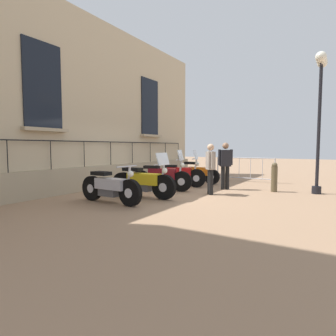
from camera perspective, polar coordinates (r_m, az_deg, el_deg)
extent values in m
plane|color=#9E7A5B|center=(9.44, 0.07, -4.85)|extent=(60.00, 60.00, 0.00)
cube|color=#C6B28E|center=(11.28, -13.23, 12.04)|extent=(0.60, 12.28, 6.08)
cube|color=tan|center=(10.96, -11.58, -1.49)|extent=(0.20, 12.28, 0.82)
cube|color=black|center=(13.16, -3.70, 12.19)|extent=(0.06, 1.24, 2.50)
cube|color=tan|center=(13.00, -3.38, 6.54)|extent=(0.24, 1.44, 0.10)
cube|color=black|center=(9.36, -23.97, 15.06)|extent=(0.06, 1.24, 2.50)
cube|color=tan|center=(9.13, -23.44, 7.13)|extent=(0.24, 1.44, 0.10)
cube|color=black|center=(10.88, -11.53, 5.17)|extent=(0.03, 10.31, 0.03)
cylinder|color=black|center=(8.49, -29.68, 2.05)|extent=(0.02, 0.02, 0.86)
cylinder|color=black|center=(9.18, -22.59, 2.41)|extent=(0.02, 0.02, 0.86)
cylinder|color=black|center=(9.98, -16.57, 2.69)|extent=(0.02, 0.02, 0.86)
cylinder|color=black|center=(10.88, -11.50, 2.91)|extent=(0.02, 0.02, 0.86)
cylinder|color=black|center=(11.86, -7.22, 3.07)|extent=(0.02, 0.02, 0.86)
cylinder|color=black|center=(12.88, -3.61, 3.19)|extent=(0.02, 0.02, 0.86)
cylinder|color=black|center=(13.96, -0.54, 3.28)|extent=(0.02, 0.02, 0.86)
cylinder|color=black|center=(15.06, 2.08, 3.36)|extent=(0.02, 0.02, 0.86)
cylinder|color=black|center=(7.20, -7.65, -4.99)|extent=(0.69, 0.16, 0.69)
cylinder|color=silver|center=(7.20, -7.65, -4.99)|extent=(0.25, 0.16, 0.24)
cylinder|color=black|center=(8.20, -15.06, -3.97)|extent=(0.69, 0.16, 0.69)
cylinder|color=silver|center=(8.20, -15.06, -3.97)|extent=(0.25, 0.16, 0.24)
cube|color=#B2B2BC|center=(7.62, -11.36, -3.14)|extent=(0.97, 0.37, 0.28)
cube|color=#4C4C51|center=(7.72, -11.86, -4.67)|extent=(0.58, 0.29, 0.24)
cube|color=black|center=(7.87, -13.35, -1.06)|extent=(0.55, 0.32, 0.10)
cylinder|color=silver|center=(7.19, -7.98, -2.35)|extent=(0.16, 0.07, 0.67)
cylinder|color=silver|center=(7.19, -8.30, 0.30)|extent=(0.07, 0.73, 0.04)
sphere|color=white|center=(7.12, -7.57, -1.18)|extent=(0.16, 0.16, 0.16)
cylinder|color=silver|center=(8.00, -11.85, -5.23)|extent=(0.86, 0.11, 0.08)
cylinder|color=black|center=(8.02, -0.82, -3.89)|extent=(0.73, 0.20, 0.72)
cylinder|color=silver|center=(8.02, -0.82, -3.89)|extent=(0.26, 0.19, 0.25)
cylinder|color=black|center=(8.80, -9.11, -3.21)|extent=(0.73, 0.20, 0.72)
cylinder|color=silver|center=(8.80, -9.11, -3.21)|extent=(0.26, 0.19, 0.25)
cube|color=gold|center=(8.34, -4.88, -2.20)|extent=(1.03, 0.40, 0.32)
cube|color=#4C4C51|center=(8.42, -5.44, -3.76)|extent=(0.62, 0.31, 0.25)
cube|color=black|center=(8.53, -7.16, -0.27)|extent=(0.58, 0.34, 0.10)
cylinder|color=silver|center=(8.00, -1.13, -1.57)|extent=(0.16, 0.07, 0.66)
cylinder|color=silver|center=(8.00, -1.45, 0.76)|extent=(0.08, 0.74, 0.04)
sphere|color=white|center=(7.96, -0.69, -0.55)|extent=(0.16, 0.16, 0.16)
cylinder|color=silver|center=(8.70, -5.87, -4.34)|extent=(0.91, 0.14, 0.08)
cube|color=silver|center=(7.96, -1.07, 1.83)|extent=(0.16, 0.61, 0.36)
cylinder|color=black|center=(9.45, 2.78, -2.74)|extent=(0.70, 0.32, 0.69)
cylinder|color=silver|center=(9.45, 2.78, -2.74)|extent=(0.27, 0.22, 0.24)
cylinder|color=black|center=(9.87, -5.54, -2.45)|extent=(0.70, 0.32, 0.69)
cylinder|color=silver|center=(9.87, -5.54, -2.45)|extent=(0.27, 0.22, 0.24)
cube|color=maroon|center=(9.60, -1.19, -1.24)|extent=(0.97, 0.54, 0.38)
cube|color=#4C4C51|center=(9.65, -1.76, -2.79)|extent=(0.60, 0.38, 0.24)
cube|color=black|center=(9.69, -3.32, 0.19)|extent=(0.57, 0.40, 0.10)
cylinder|color=silver|center=(9.42, 2.49, -0.54)|extent=(0.17, 0.10, 0.73)
cylinder|color=silver|center=(9.41, 2.20, 1.67)|extent=(0.21, 0.62, 0.04)
sphere|color=white|center=(9.39, 2.91, 0.57)|extent=(0.16, 0.16, 0.16)
cylinder|color=silver|center=(9.88, -2.49, -3.34)|extent=(0.83, 0.31, 0.08)
cube|color=silver|center=(9.39, 2.56, 2.58)|extent=(0.26, 0.53, 0.36)
cylinder|color=black|center=(10.48, 5.77, -2.07)|extent=(0.68, 0.29, 0.68)
cylinder|color=silver|center=(10.48, 5.77, -2.07)|extent=(0.26, 0.18, 0.24)
cylinder|color=black|center=(10.79, -1.54, -1.86)|extent=(0.68, 0.29, 0.68)
cylinder|color=silver|center=(10.79, -1.54, -1.86)|extent=(0.26, 0.18, 0.24)
cube|color=red|center=(10.58, 2.33, -0.82)|extent=(0.94, 0.51, 0.35)
cube|color=#4C4C51|center=(10.63, 1.80, -2.15)|extent=(0.58, 0.36, 0.24)
cube|color=black|center=(10.65, 0.42, 0.37)|extent=(0.55, 0.37, 0.10)
cylinder|color=silver|center=(10.45, 5.51, -0.10)|extent=(0.17, 0.10, 0.73)
cylinder|color=silver|center=(10.44, 5.26, 1.87)|extent=(0.20, 0.57, 0.04)
sphere|color=white|center=(10.43, 5.90, 0.87)|extent=(0.16, 0.16, 0.16)
cylinder|color=silver|center=(10.83, 1.08, -2.66)|extent=(0.80, 0.30, 0.08)
cube|color=silver|center=(10.42, 5.59, 2.69)|extent=(0.25, 0.49, 0.36)
cylinder|color=black|center=(11.37, 8.86, -1.77)|extent=(0.62, 0.17, 0.62)
cylinder|color=silver|center=(11.37, 8.86, -1.77)|extent=(0.22, 0.18, 0.22)
cylinder|color=black|center=(11.88, 3.10, -1.47)|extent=(0.62, 0.17, 0.62)
cylinder|color=silver|center=(11.88, 3.10, -1.47)|extent=(0.22, 0.18, 0.22)
cube|color=orange|center=(11.57, 6.15, -0.64)|extent=(0.89, 0.28, 0.32)
cube|color=#4C4C51|center=(11.63, 5.69, -1.76)|extent=(0.53, 0.22, 0.22)
cube|color=black|center=(11.69, 4.56, 1.01)|extent=(0.50, 0.24, 0.10)
cylinder|color=silver|center=(11.36, 8.65, 0.10)|extent=(0.16, 0.07, 0.75)
cylinder|color=silver|center=(11.36, 8.43, 1.97)|extent=(0.06, 0.54, 0.04)
sphere|color=white|center=(11.32, 8.99, 1.04)|extent=(0.16, 0.16, 0.16)
cylinder|color=silver|center=(11.84, 5.20, -2.17)|extent=(0.79, 0.11, 0.08)
cylinder|color=black|center=(10.24, 27.78, -3.95)|extent=(0.28, 0.28, 0.24)
cylinder|color=black|center=(10.16, 28.17, 7.02)|extent=(0.10, 0.10, 4.14)
sphere|color=white|center=(10.49, 28.60, 18.65)|extent=(0.31, 0.31, 0.31)
cylinder|color=black|center=(10.27, 28.50, 17.84)|extent=(0.04, 0.35, 0.04)
sphere|color=white|center=(10.15, 28.49, 19.16)|extent=(0.31, 0.31, 0.31)
cylinder|color=black|center=(10.61, 28.62, 17.38)|extent=(0.04, 0.35, 0.04)
sphere|color=white|center=(10.83, 28.71, 18.17)|extent=(0.31, 0.31, 0.31)
cylinder|color=#B7B7BF|center=(13.09, 10.03, -0.03)|extent=(0.05, 0.05, 1.05)
cylinder|color=#B7B7BF|center=(12.35, 20.76, -0.51)|extent=(0.05, 0.05, 1.05)
cylinder|color=#B7B7BF|center=(12.64, 15.28, 1.97)|extent=(2.49, 0.08, 0.04)
cylinder|color=#B7B7BF|center=(12.70, 15.20, -1.95)|extent=(2.49, 0.08, 0.04)
cylinder|color=#B7B7BF|center=(12.91, 12.08, 0.21)|extent=(0.02, 0.02, 0.87)
cylinder|color=#B7B7BF|center=(12.74, 14.17, 0.12)|extent=(0.02, 0.02, 0.87)
cylinder|color=#B7B7BF|center=(12.59, 16.33, 0.03)|extent=(0.02, 0.02, 0.87)
cylinder|color=#B7B7BF|center=(12.46, 18.52, -0.07)|extent=(0.02, 0.02, 0.87)
cylinder|color=brown|center=(10.07, 20.66, -2.11)|extent=(0.20, 0.20, 0.85)
sphere|color=brown|center=(10.03, 20.73, 0.53)|extent=(0.18, 0.18, 0.18)
cylinder|color=black|center=(9.07, 8.40, -2.75)|extent=(0.14, 0.14, 0.79)
cylinder|color=black|center=(8.92, 8.68, -2.88)|extent=(0.14, 0.14, 0.79)
cube|color=gray|center=(8.94, 8.59, 1.48)|extent=(0.40, 0.42, 0.56)
sphere|color=tan|center=(8.92, 8.62, 4.15)|extent=(0.21, 0.21, 0.21)
cylinder|color=gray|center=(9.15, 8.21, 1.73)|extent=(0.09, 0.09, 0.53)
cylinder|color=gray|center=(8.72, 8.99, 1.59)|extent=(0.09, 0.09, 0.53)
cylinder|color=black|center=(10.12, 11.02, -1.98)|extent=(0.14, 0.14, 0.82)
cylinder|color=black|center=(10.17, 11.88, -1.96)|extent=(0.14, 0.14, 0.82)
cube|color=black|center=(10.10, 11.51, 1.97)|extent=(0.42, 0.40, 0.58)
sphere|color=#8C664C|center=(10.09, 11.55, 4.41)|extent=(0.22, 0.22, 0.22)
cylinder|color=black|center=(10.03, 10.32, 2.14)|extent=(0.09, 0.09, 0.55)
cylinder|color=black|center=(10.17, 12.69, 2.13)|extent=(0.09, 0.09, 0.55)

